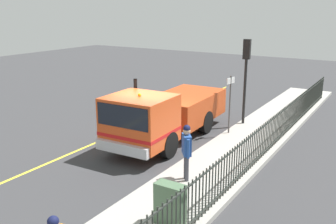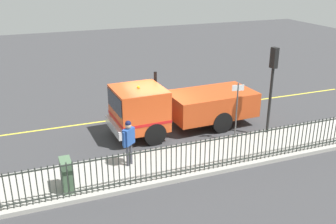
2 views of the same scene
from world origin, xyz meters
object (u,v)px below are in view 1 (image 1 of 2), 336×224
object	(u,v)px
traffic_light_near	(246,64)
utility_cabinet	(170,204)
street_sign	(230,98)
work_truck	(162,113)
traffic_cone	(125,125)
worker_standing	(187,147)

from	to	relation	value
traffic_light_near	utility_cabinet	bearing A→B (deg)	94.97
utility_cabinet	street_sign	distance (m)	7.38
work_truck	utility_cabinet	bearing A→B (deg)	122.23
traffic_light_near	street_sign	bearing A→B (deg)	84.63
work_truck	traffic_cone	bearing A→B (deg)	-7.16
work_truck	worker_standing	world-z (taller)	work_truck
worker_standing	traffic_cone	xyz separation A→B (m)	(-4.61, 2.91, -0.89)
worker_standing	traffic_cone	size ratio (longest dim) A/B	2.65
traffic_cone	work_truck	bearing A→B (deg)	-5.00
traffic_light_near	utility_cabinet	xyz separation A→B (m)	(1.53, -8.75, -2.13)
work_truck	street_sign	distance (m)	2.87
utility_cabinet	street_sign	size ratio (longest dim) A/B	0.44
traffic_light_near	worker_standing	bearing A→B (deg)	90.98
traffic_light_near	work_truck	bearing A→B (deg)	57.19
utility_cabinet	worker_standing	bearing A→B (deg)	110.31
work_truck	traffic_light_near	size ratio (longest dim) A/B	1.81
worker_standing	traffic_light_near	bearing A→B (deg)	-33.24
traffic_light_near	traffic_cone	size ratio (longest dim) A/B	5.71
street_sign	traffic_cone	bearing A→B (deg)	-154.23
worker_standing	utility_cabinet	size ratio (longest dim) A/B	1.66
worker_standing	traffic_light_near	world-z (taller)	traffic_light_near
utility_cabinet	traffic_light_near	bearing A→B (deg)	99.92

